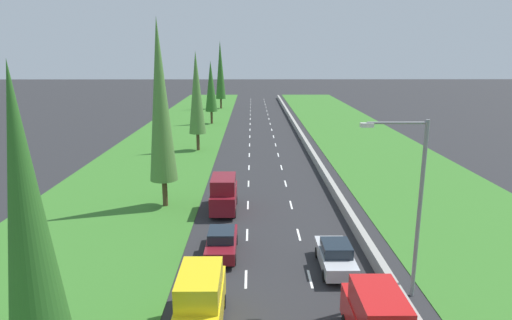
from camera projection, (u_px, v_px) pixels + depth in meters
name	position (u px, v px, depth m)	size (l,w,h in m)	color
ground_plane	(262.00, 141.00, 61.79)	(300.00, 300.00, 0.00)	#28282B
grass_verge_left	(172.00, 141.00, 61.68)	(14.00, 140.00, 0.04)	#387528
grass_verge_right	(364.00, 140.00, 61.91)	(14.00, 140.00, 0.04)	#387528
median_barrier	(303.00, 138.00, 61.74)	(0.44, 120.00, 0.85)	#9E9B93
lane_markings	(262.00, 141.00, 61.79)	(3.64, 116.00, 0.01)	white
yellow_van_left_lane	(201.00, 300.00, 19.35)	(1.96, 4.90, 2.82)	yellow
maroon_sedan_left_lane	(222.00, 242.00, 26.67)	(1.82, 4.50, 1.64)	maroon
silver_sedan_right_lane	(335.00, 256.00, 24.85)	(1.82, 4.50, 1.64)	silver
maroon_van_left_lane	(224.00, 194.00, 33.93)	(1.96, 4.90, 2.82)	maroon
poplar_tree_nearest	(26.00, 210.00, 14.36)	(2.10, 2.10, 11.84)	#4C3823
poplar_tree_second	(160.00, 102.00, 33.39)	(2.17, 2.17, 14.66)	#4C3823
poplar_tree_third	(197.00, 93.00, 53.93)	(2.11, 2.11, 12.33)	#4C3823
poplar_tree_fourth	(211.00, 87.00, 75.02)	(2.07, 2.07, 10.76)	#4C3823
poplar_tree_fifth	(220.00, 70.00, 95.72)	(2.17, 2.17, 14.67)	#4C3823
street_light_mast	(413.00, 197.00, 21.05)	(3.20, 0.28, 9.00)	gray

